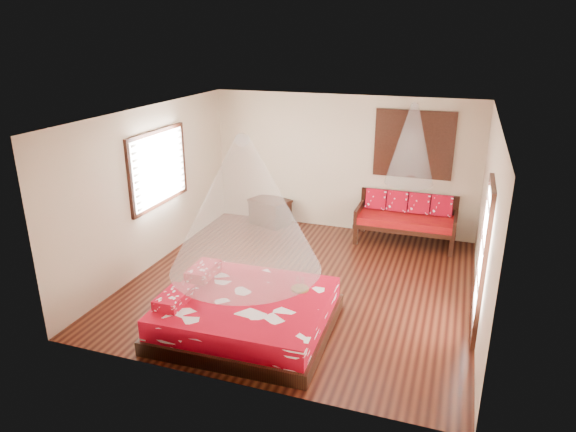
% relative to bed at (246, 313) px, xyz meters
% --- Properties ---
extents(room, '(5.54, 5.54, 2.84)m').
position_rel_bed_xyz_m(room, '(0.31, 1.60, 1.15)').
color(room, black).
rests_on(room, ground).
extents(bed, '(2.35, 2.14, 0.65)m').
position_rel_bed_xyz_m(bed, '(0.00, 0.00, 0.00)').
color(bed, black).
rests_on(bed, floor).
extents(daybed, '(1.92, 0.85, 0.97)m').
position_rel_bed_xyz_m(daybed, '(1.72, 3.99, 0.27)').
color(daybed, black).
rests_on(daybed, floor).
extents(storage_chest, '(0.96, 0.84, 0.56)m').
position_rel_bed_xyz_m(storage_chest, '(-1.18, 4.05, 0.03)').
color(storage_chest, black).
rests_on(storage_chest, floor).
extents(shutter_panel, '(1.52, 0.06, 1.32)m').
position_rel_bed_xyz_m(shutter_panel, '(1.72, 4.32, 1.65)').
color(shutter_panel, black).
rests_on(shutter_panel, wall_back).
extents(window_left, '(0.10, 1.74, 1.34)m').
position_rel_bed_xyz_m(window_left, '(-2.40, 1.80, 1.45)').
color(window_left, black).
rests_on(window_left, wall_left).
extents(glazed_door, '(0.08, 1.02, 2.16)m').
position_rel_bed_xyz_m(glazed_door, '(3.03, 1.00, 0.82)').
color(glazed_door, black).
rests_on(glazed_door, floor).
extents(wine_tray, '(0.25, 0.25, 0.21)m').
position_rel_bed_xyz_m(wine_tray, '(0.65, 0.46, 0.30)').
color(wine_tray, brown).
rests_on(wine_tray, bed).
extents(mosquito_net_main, '(2.03, 2.03, 1.80)m').
position_rel_bed_xyz_m(mosquito_net_main, '(0.02, 0.00, 1.60)').
color(mosquito_net_main, white).
rests_on(mosquito_net_main, ceiling).
extents(mosquito_net_daybed, '(0.91, 0.91, 1.50)m').
position_rel_bed_xyz_m(mosquito_net_daybed, '(1.72, 3.85, 1.75)').
color(mosquito_net_daybed, white).
rests_on(mosquito_net_daybed, ceiling).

